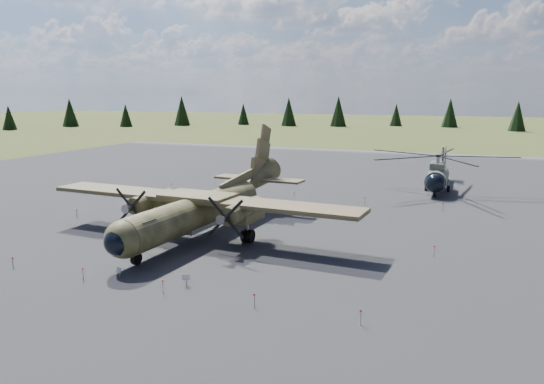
% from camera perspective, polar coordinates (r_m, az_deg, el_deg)
% --- Properties ---
extents(ground, '(500.00, 500.00, 0.00)m').
position_cam_1_polar(ground, '(45.20, -4.36, -4.62)').
color(ground, '#4E5425').
rests_on(ground, ground).
extents(apron, '(120.00, 120.00, 0.04)m').
position_cam_1_polar(apron, '(54.09, 0.29, -2.04)').
color(apron, '#5A5A5F').
rests_on(apron, ground).
extents(transport_plane, '(28.14, 25.54, 9.27)m').
position_cam_1_polar(transport_plane, '(44.86, -7.27, -1.29)').
color(transport_plane, '#424324').
rests_on(transport_plane, ground).
extents(helicopter_near, '(18.60, 21.76, 4.65)m').
position_cam_1_polar(helicopter_near, '(66.35, 17.42, 2.73)').
color(helicopter_near, '#656759').
rests_on(helicopter_near, ground).
extents(info_placard_left, '(0.44, 0.25, 0.66)m').
position_cam_1_polar(info_placard_left, '(36.37, -16.10, -8.13)').
color(info_placard_left, gray).
rests_on(info_placard_left, ground).
extents(info_placard_right, '(0.50, 0.34, 0.72)m').
position_cam_1_polar(info_placard_right, '(33.85, -9.23, -9.18)').
color(info_placard_right, gray).
rests_on(info_placard_right, ground).
extents(barrier_fence, '(33.12, 29.62, 0.85)m').
position_cam_1_polar(barrier_fence, '(45.20, -4.94, -3.96)').
color(barrier_fence, silver).
rests_on(barrier_fence, ground).
extents(treeline, '(311.01, 319.61, 10.96)m').
position_cam_1_polar(treeline, '(40.99, -6.33, 0.75)').
color(treeline, black).
rests_on(treeline, ground).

